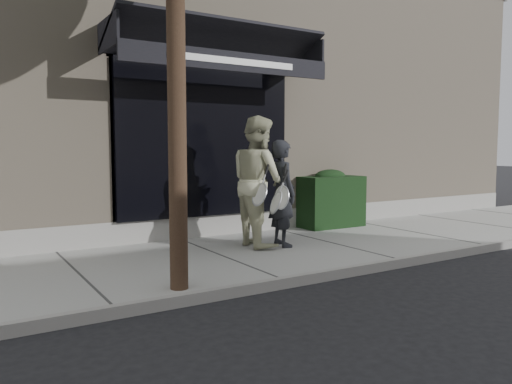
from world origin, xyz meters
TOP-DOWN VIEW (x-y plane):
  - ground at (0.00, 0.00)m, footprint 80.00×80.00m
  - sidewalk at (0.00, 0.00)m, footprint 20.00×3.00m
  - curb at (0.00, -1.55)m, footprint 20.00×0.10m
  - building_facade at (-0.01, 4.96)m, footprint 14.30×8.04m
  - hedge at (1.10, 1.25)m, footprint 1.30×0.70m
  - pedestrian_front at (-0.85, 0.10)m, footprint 0.66×0.79m
  - pedestrian_back at (-1.14, 0.33)m, footprint 0.86×1.06m

SIDE VIEW (x-z plane):
  - ground at x=0.00m, z-range 0.00..0.00m
  - sidewalk at x=0.00m, z-range 0.00..0.12m
  - curb at x=0.00m, z-range 0.00..0.14m
  - hedge at x=1.10m, z-range 0.09..1.23m
  - pedestrian_front at x=-0.85m, z-range 0.12..1.80m
  - pedestrian_back at x=-1.14m, z-range 0.12..2.18m
  - building_facade at x=-0.01m, z-range -0.08..5.56m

